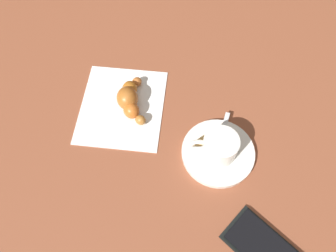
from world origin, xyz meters
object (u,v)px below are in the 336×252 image
object	(u,v)px
espresso_cup	(219,146)
teaspoon	(219,147)
croissant	(130,99)
saucer	(218,153)
sugar_packet	(207,139)
cell_phone	(267,251)
napkin	(122,106)

from	to	relation	value
espresso_cup	teaspoon	bearing A→B (deg)	-92.50
croissant	saucer	bearing A→B (deg)	162.12
sugar_packet	croissant	distance (m)	0.18
cell_phone	espresso_cup	bearing A→B (deg)	-53.68
saucer	sugar_packet	distance (m)	0.03
saucer	teaspoon	distance (m)	0.01
teaspoon	napkin	distance (m)	0.22
sugar_packet	croissant	xyz separation A→B (m)	(0.17, -0.05, 0.01)
saucer	espresso_cup	world-z (taller)	espresso_cup
espresso_cup	cell_phone	distance (m)	0.20
espresso_cup	cell_phone	size ratio (longest dim) A/B	0.55
teaspoon	croissant	distance (m)	0.21
sugar_packet	cell_phone	distance (m)	0.22
cell_phone	napkin	bearing A→B (deg)	-32.86
saucer	croissant	distance (m)	0.21
saucer	napkin	world-z (taller)	saucer
saucer	cell_phone	distance (m)	0.19
teaspoon	saucer	bearing A→B (deg)	96.90
teaspoon	cell_phone	bearing A→B (deg)	124.57
espresso_cup	teaspoon	size ratio (longest dim) A/B	0.76
croissant	cell_phone	bearing A→B (deg)	144.69
sugar_packet	cell_phone	xyz separation A→B (m)	(-0.14, 0.18, -0.01)
saucer	espresso_cup	distance (m)	0.03
cell_phone	croissant	bearing A→B (deg)	-35.31
saucer	sugar_packet	xyz separation A→B (m)	(0.03, -0.02, 0.01)
teaspoon	cell_phone	world-z (taller)	teaspoon
saucer	cell_phone	world-z (taller)	saucer
saucer	croissant	bearing A→B (deg)	-17.88
cell_phone	sugar_packet	bearing A→B (deg)	-51.67
espresso_cup	napkin	bearing A→B (deg)	-14.76
saucer	cell_phone	xyz separation A→B (m)	(-0.11, 0.16, -0.00)
espresso_cup	teaspoon	distance (m)	0.02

